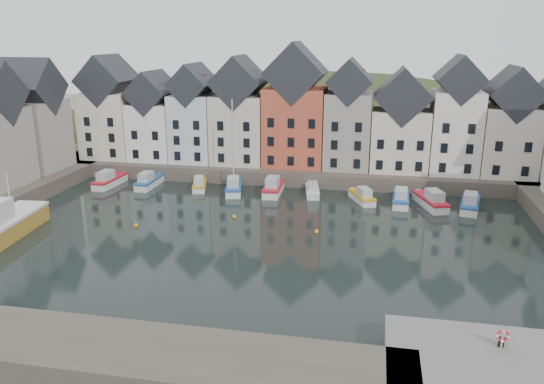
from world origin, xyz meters
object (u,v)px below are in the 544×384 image
(boat_a, at_px, (109,181))
(boat_d, at_px, (234,187))
(mooring_bollard, at_px, (501,342))
(life_ring_post, at_px, (503,336))

(boat_a, xyz_separation_m, boat_d, (18.20, 0.20, 0.06))
(boat_a, distance_m, boat_d, 18.20)
(boat_a, height_order, boat_d, boat_d)
(mooring_bollard, bearing_deg, life_ring_post, -98.03)
(boat_d, height_order, mooring_bollard, boat_d)
(boat_a, relative_size, mooring_bollard, 12.18)
(boat_a, distance_m, life_ring_post, 57.59)
(boat_d, xyz_separation_m, mooring_bollard, (26.83, -35.81, 1.48))
(life_ring_post, bearing_deg, boat_d, 126.59)
(mooring_bollard, distance_m, life_ring_post, 0.62)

